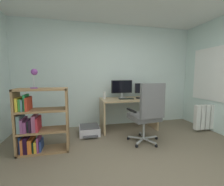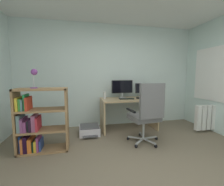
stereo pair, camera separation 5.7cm
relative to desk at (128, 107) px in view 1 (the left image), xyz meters
The scene contains 15 objects.
ground_plane 1.99m from the desk, 101.59° to the right, with size 4.51×4.55×0.02m, color #746754.
wall_back 0.95m from the desk, 130.58° to the left, with size 4.51×0.10×2.57m, color silver.
window_pane 2.11m from the desk, 17.52° to the right, with size 0.01×1.15×1.14m, color white.
window_frame 2.10m from the desk, 17.58° to the right, with size 0.02×1.23×1.22m, color white.
desk is the anchor object (origin of this frame).
monitor_main 0.50m from the desk, 131.42° to the left, with size 0.53×0.18×0.43m.
monitor_secondary 0.63m from the desk, 16.31° to the left, with size 0.46×0.18×0.36m.
keyboard 0.24m from the desk, 132.44° to the right, with size 0.34×0.13×0.02m, color black.
computer_mouse 0.33m from the desk, 21.52° to the right, with size 0.06×0.10×0.03m, color black.
desktop_speaker 0.64m from the desk, behind, with size 0.07×0.07×0.17m, color silver.
office_chair 0.91m from the desk, 85.94° to the right, with size 0.64×0.65×1.16m.
bookshelf 2.00m from the desk, 158.30° to the right, with size 0.82×0.33×1.08m.
desk_lamp 2.14m from the desk, 158.26° to the right, with size 0.12×0.11×0.32m.
printer 1.06m from the desk, 169.94° to the right, with size 0.44×0.52×0.20m.
radiator 1.87m from the desk, 18.39° to the right, with size 0.74×0.10×0.57m.
Camera 1 is at (-0.80, -1.53, 1.28)m, focal length 24.18 mm.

